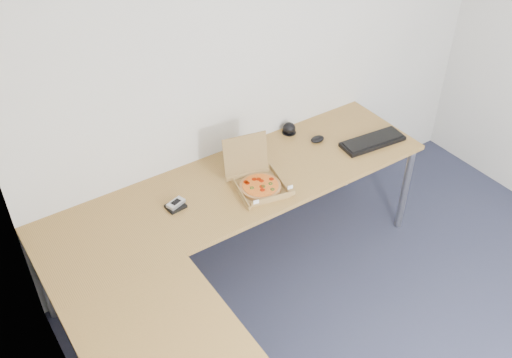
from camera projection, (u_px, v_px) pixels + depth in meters
room_shell at (505, 217)px, 2.51m from camera, size 3.50×3.50×2.50m
desk at (230, 249)px, 3.12m from camera, size 2.50×2.20×0.73m
pizza_box at (259, 183)px, 3.47m from camera, size 0.28×0.33×0.29m
drinking_glass at (254, 159)px, 3.63m from camera, size 0.06×0.06×0.11m
keyboard at (373, 141)px, 3.86m from camera, size 0.46×0.20×0.03m
mouse at (317, 139)px, 3.87m from camera, size 0.10×0.07×0.04m
wallet at (176, 206)px, 3.34m from camera, size 0.11×0.10×0.02m
phone at (176, 203)px, 3.34m from camera, size 0.12×0.09×0.02m
dome_speaker at (289, 128)px, 3.94m from camera, size 0.10×0.10×0.08m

